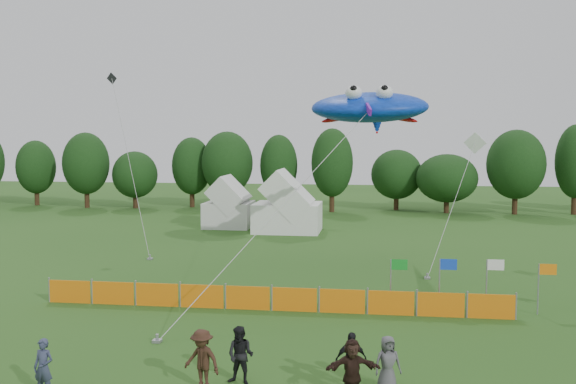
# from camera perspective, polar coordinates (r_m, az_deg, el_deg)

# --- Properties ---
(ground) EXTENTS (160.00, 160.00, 0.00)m
(ground) POSITION_cam_1_polar(r_m,az_deg,el_deg) (19.92, -2.50, -16.60)
(ground) COLOR #234C16
(ground) RESTS_ON ground
(treeline) EXTENTS (104.57, 8.78, 8.36)m
(treeline) POSITION_cam_1_polar(r_m,az_deg,el_deg) (63.25, 6.35, 2.07)
(treeline) COLOR #382314
(treeline) RESTS_ON ground
(tent_left) EXTENTS (3.78, 3.78, 3.34)m
(tent_left) POSITION_cam_1_polar(r_m,az_deg,el_deg) (52.17, -5.26, -1.28)
(tent_left) COLOR silver
(tent_left) RESTS_ON ground
(tent_right) EXTENTS (5.15, 4.12, 3.63)m
(tent_right) POSITION_cam_1_polar(r_m,az_deg,el_deg) (49.41, -0.04, -1.43)
(tent_right) COLOR white
(tent_right) RESTS_ON ground
(barrier_fence) EXTENTS (19.90, 0.06, 1.00)m
(barrier_fence) POSITION_cam_1_polar(r_m,az_deg,el_deg) (27.40, -1.54, -9.46)
(barrier_fence) COLOR orange
(barrier_fence) RESTS_ON ground
(flag_row) EXTENTS (8.73, 0.64, 2.25)m
(flag_row) POSITION_cam_1_polar(r_m,az_deg,el_deg) (28.23, 17.54, -7.31)
(flag_row) COLOR gray
(flag_row) RESTS_ON ground
(spectator_a) EXTENTS (0.65, 0.47, 1.65)m
(spectator_a) POSITION_cam_1_polar(r_m,az_deg,el_deg) (19.94, -20.91, -14.38)
(spectator_a) COLOR #313752
(spectator_a) RESTS_ON ground
(spectator_b) EXTENTS (0.95, 0.81, 1.73)m
(spectator_b) POSITION_cam_1_polar(r_m,az_deg,el_deg) (19.60, -4.24, -14.28)
(spectator_b) COLOR black
(spectator_b) RESTS_ON ground
(spectator_c) EXTENTS (1.32, 1.03, 1.80)m
(spectator_c) POSITION_cam_1_polar(r_m,az_deg,el_deg) (19.23, -7.66, -14.58)
(spectator_c) COLOR #351F15
(spectator_c) RESTS_ON ground
(spectator_d) EXTENTS (1.04, 0.74, 1.64)m
(spectator_d) POSITION_cam_1_polar(r_m,az_deg,el_deg) (19.42, 5.62, -14.61)
(spectator_d) COLOR black
(spectator_d) RESTS_ON ground
(spectator_e) EXTENTS (0.91, 0.74, 1.61)m
(spectator_e) POSITION_cam_1_polar(r_m,az_deg,el_deg) (19.31, 8.85, -14.82)
(spectator_e) COLOR #4F4E53
(spectator_e) RESTS_ON ground
(spectator_f) EXTENTS (1.63, 0.84, 1.68)m
(spectator_f) POSITION_cam_1_polar(r_m,az_deg,el_deg) (18.70, 5.73, -15.34)
(spectator_f) COLOR black
(spectator_f) RESTS_ON ground
(stingray_kite) EXTENTS (10.76, 21.86, 10.02)m
(stingray_kite) POSITION_cam_1_polar(r_m,az_deg,el_deg) (35.29, 7.30, 7.41)
(stingray_kite) COLOR blue
(stingray_kite) RESTS_ON ground
(small_kite_white) EXTENTS (4.17, 8.03, 7.63)m
(small_kite_white) POSITION_cam_1_polar(r_m,az_deg,el_deg) (39.46, 15.46, 1.80)
(small_kite_white) COLOR white
(small_kite_white) RESTS_ON ground
(small_kite_dark) EXTENTS (5.19, 6.11, 11.69)m
(small_kite_dark) POSITION_cam_1_polar(r_m,az_deg,el_deg) (42.63, -14.10, 3.50)
(small_kite_dark) COLOR black
(small_kite_dark) RESTS_ON ground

